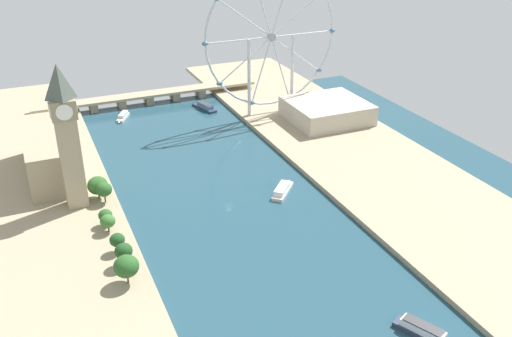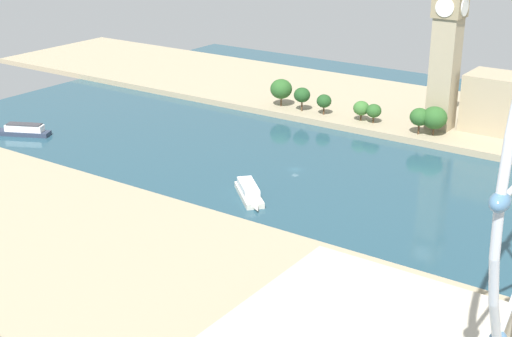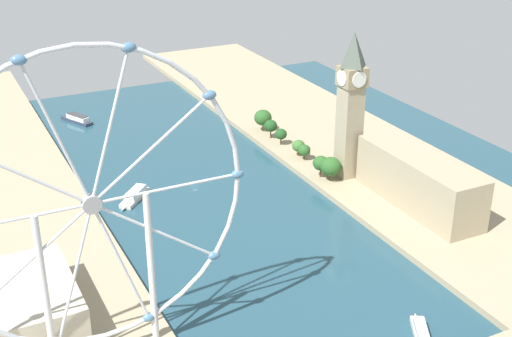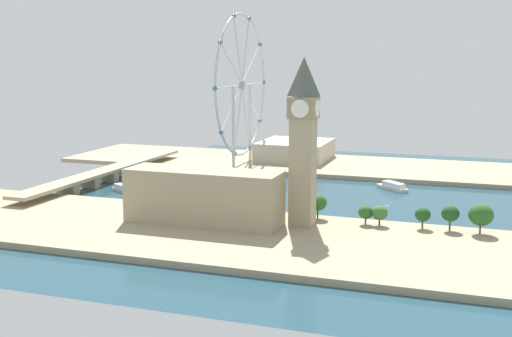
% 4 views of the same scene
% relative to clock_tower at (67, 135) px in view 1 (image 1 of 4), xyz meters
% --- Properties ---
extents(ground_plane, '(371.33, 371.33, 0.00)m').
position_rel_clock_tower_xyz_m(ground_plane, '(76.62, -29.79, -43.76)').
color(ground_plane, '#234756').
extents(riverbank_left, '(90.00, 520.00, 3.00)m').
position_rel_clock_tower_xyz_m(riverbank_left, '(-24.05, -29.79, -42.26)').
color(riverbank_left, tan).
rests_on(riverbank_left, ground_plane).
extents(riverbank_right, '(90.00, 520.00, 3.00)m').
position_rel_clock_tower_xyz_m(riverbank_right, '(177.28, -29.79, -42.26)').
color(riverbank_right, tan).
rests_on(riverbank_right, ground_plane).
extents(clock_tower, '(13.46, 13.46, 78.44)m').
position_rel_clock_tower_xyz_m(clock_tower, '(0.00, 0.00, 0.00)').
color(clock_tower, tan).
rests_on(clock_tower, riverbank_left).
extents(parliament_block, '(22.00, 74.91, 25.67)m').
position_rel_clock_tower_xyz_m(parliament_block, '(-11.67, 45.45, -27.93)').
color(parliament_block, tan).
rests_on(parliament_block, riverbank_left).
extents(tree_row_embankment, '(13.38, 92.53, 13.78)m').
position_rel_clock_tower_xyz_m(tree_row_embankment, '(11.46, -36.78, -32.91)').
color(tree_row_embankment, '#513823').
rests_on(tree_row_embankment, riverbank_left).
extents(ferris_wheel, '(106.93, 3.20, 109.88)m').
position_rel_clock_tower_xyz_m(ferris_wheel, '(156.63, 87.77, 16.24)').
color(ferris_wheel, silver).
rests_on(ferris_wheel, riverbank_right).
extents(riverside_hall, '(55.43, 51.23, 14.31)m').
position_rel_clock_tower_xyz_m(riverside_hall, '(187.70, 55.37, -33.61)').
color(riverside_hall, '#BCB29E').
rests_on(riverside_hall, riverbank_right).
extents(river_bridge, '(183.33, 14.33, 8.50)m').
position_rel_clock_tower_xyz_m(river_bridge, '(76.62, 153.24, -37.64)').
color(river_bridge, tan).
rests_on(river_bridge, ground_plane).
extents(tour_boat_0, '(13.39, 20.46, 4.49)m').
position_rel_clock_tower_xyz_m(tour_boat_0, '(50.00, 126.14, -41.86)').
color(tour_boat_0, beige).
rests_on(tour_boat_0, ground_plane).
extents(tour_boat_1, '(16.67, 28.91, 5.55)m').
position_rel_clock_tower_xyz_m(tour_boat_1, '(110.16, -155.71, -41.44)').
color(tour_boat_1, '#2D384C').
rests_on(tour_boat_1, ground_plane).
extents(tour_boat_2, '(13.22, 29.90, 5.17)m').
position_rel_clock_tower_xyz_m(tour_boat_2, '(113.94, 121.14, -41.66)').
color(tour_boat_2, '#2D384C').
rests_on(tour_boat_2, ground_plane).
extents(tour_boat_3, '(21.46, 22.74, 4.91)m').
position_rel_clock_tower_xyz_m(tour_boat_3, '(110.39, -28.51, -41.68)').
color(tour_boat_3, beige).
rests_on(tour_boat_3, ground_plane).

